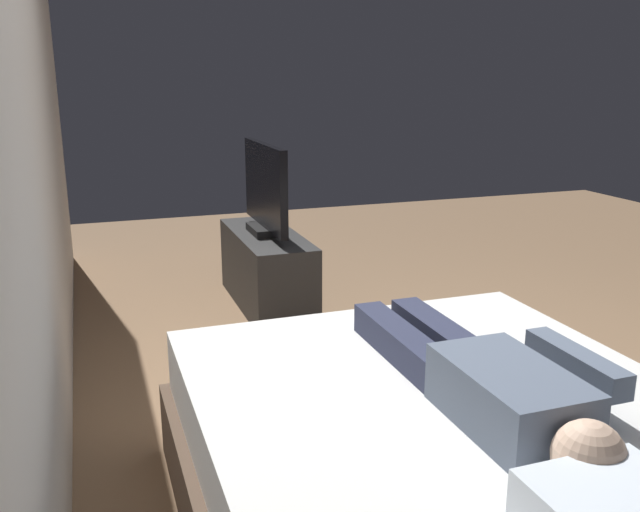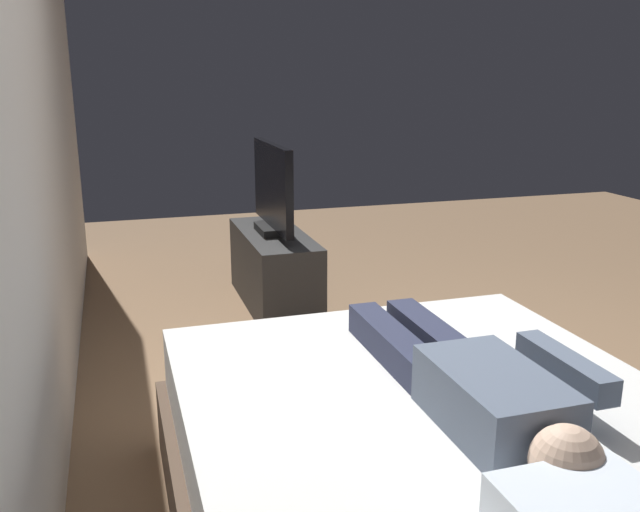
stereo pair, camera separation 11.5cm
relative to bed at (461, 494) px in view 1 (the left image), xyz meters
The scene contains 7 objects.
ground_plane 0.89m from the bed, 24.28° to the right, with size 10.00×10.00×0.00m, color #8C6B4C.
back_wall 2.04m from the bed, 45.94° to the left, with size 6.40×0.10×2.80m, color silver.
bed is the anchor object (origin of this frame).
person 0.37m from the bed, 71.78° to the right, with size 1.26×0.46×0.18m.
remote 0.60m from the bed, 69.92° to the right, with size 0.15×0.04×0.02m, color black.
tv_stand 2.65m from the bed, ahead, with size 1.10×0.40×0.50m, color #2D2D2D.
tv 2.70m from the bed, ahead, with size 0.88×0.20×0.59m.
Camera 1 is at (-2.36, 1.37, 1.52)m, focal length 38.01 mm.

